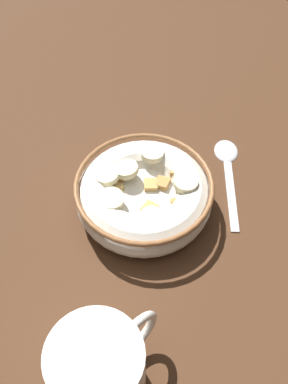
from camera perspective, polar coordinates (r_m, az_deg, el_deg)
ground_plane at (r=54.54cm, az=-0.00°, el=-2.51°), size 102.74×102.74×2.00cm
cereal_bowl at (r=51.64cm, az=-0.01°, el=-0.29°), size 16.08×16.08×5.34cm
spoon at (r=58.76cm, az=10.73°, el=3.93°), size 12.14×11.54×0.80cm
coffee_mug at (r=40.94cm, az=-5.66°, el=-21.84°), size 11.06×8.03×9.38cm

